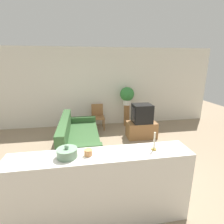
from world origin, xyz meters
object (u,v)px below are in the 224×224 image
(wooden_chair, at_px, (98,115))
(decorative_bowl, at_px, (67,153))
(couch, at_px, (78,139))
(television, at_px, (142,113))
(potted_plant, at_px, (127,95))

(wooden_chair, bearing_deg, decorative_bowl, -100.63)
(couch, xyz_separation_m, decorative_bowl, (-0.05, -2.21, 0.82))
(television, distance_m, decorative_bowl, 3.33)
(wooden_chair, distance_m, potted_plant, 1.24)
(potted_plant, distance_m, decorative_bowl, 4.17)
(wooden_chair, bearing_deg, potted_plant, 6.43)
(television, bearing_deg, potted_plant, 99.57)
(wooden_chair, xyz_separation_m, potted_plant, (1.05, 0.12, 0.65))
(potted_plant, xyz_separation_m, decorative_bowl, (-1.74, -3.79, -0.01))
(couch, height_order, potted_plant, potted_plant)
(couch, distance_m, television, 1.99)
(decorative_bowl, bearing_deg, wooden_chair, 79.37)
(television, xyz_separation_m, potted_plant, (-0.18, 1.09, 0.36))
(wooden_chair, bearing_deg, couch, -113.45)
(couch, relative_size, television, 3.72)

